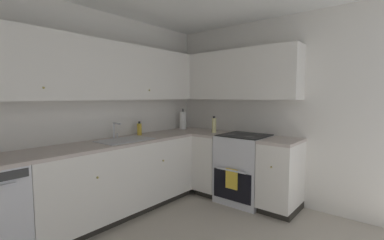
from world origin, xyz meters
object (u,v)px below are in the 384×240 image
Objects in this scene: oil_bottle at (214,125)px; soap_bottle at (139,129)px; oven_range at (244,168)px; paper_towel_roll at (183,120)px.

soap_bottle is at bearing 142.60° from oil_bottle.
oil_bottle is at bearing -37.40° from soap_bottle.
oven_range is 5.60× the size of soap_bottle.
oven_range is at bearing -52.74° from soap_bottle.
oil_bottle is at bearing -92.56° from paper_towel_roll.
paper_towel_roll is at bearing 87.44° from oil_bottle.
oven_range is 0.75m from oil_bottle.
soap_bottle is 0.55× the size of paper_towel_roll.
paper_towel_roll reaches higher than oil_bottle.
oven_range is 1.54m from soap_bottle.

